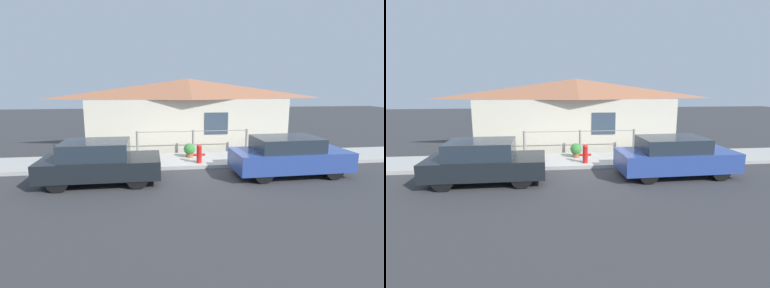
{
  "view_description": "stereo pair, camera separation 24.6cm",
  "coord_description": "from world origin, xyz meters",
  "views": [
    {
      "loc": [
        -1.73,
        -10.59,
        3.09
      ],
      "look_at": [
        -0.29,
        0.3,
        0.9
      ],
      "focal_mm": 28.0,
      "sensor_mm": 36.0,
      "label": 1
    },
    {
      "loc": [
        -1.49,
        -10.62,
        3.09
      ],
      "look_at": [
        -0.29,
        0.3,
        0.9
      ],
      "focal_mm": 28.0,
      "sensor_mm": 36.0,
      "label": 2
    }
  ],
  "objects": [
    {
      "name": "fence",
      "position": [
        0.0,
        2.1,
        0.7
      ],
      "size": [
        4.9,
        0.1,
        1.02
      ],
      "color": "gray",
      "rests_on": "sidewalk"
    },
    {
      "name": "car_left",
      "position": [
        -3.42,
        -1.11,
        0.68
      ],
      "size": [
        3.71,
        1.76,
        1.35
      ],
      "rotation": [
        0.0,
        0.0,
        0.01
      ],
      "color": "black",
      "rests_on": "ground_plane"
    },
    {
      "name": "car_right",
      "position": [
        2.88,
        -1.11,
        0.68
      ],
      "size": [
        3.98,
        1.79,
        1.34
      ],
      "rotation": [
        0.0,
        0.0,
        0.03
      ],
      "color": "#2D4793",
      "rests_on": "ground_plane"
    },
    {
      "name": "ground_plane",
      "position": [
        0.0,
        0.0,
        0.0
      ],
      "size": [
        60.0,
        60.0,
        0.0
      ],
      "primitive_type": "plane",
      "color": "#38383A"
    },
    {
      "name": "potted_plant_near_hydrant",
      "position": [
        -0.25,
        1.38,
        0.44
      ],
      "size": [
        0.48,
        0.48,
        0.57
      ],
      "color": "#9E5638",
      "rests_on": "sidewalk"
    },
    {
      "name": "sidewalk",
      "position": [
        0.0,
        1.12,
        0.07
      ],
      "size": [
        24.0,
        2.25,
        0.14
      ],
      "color": "#B2AFA8",
      "rests_on": "ground_plane"
    },
    {
      "name": "house",
      "position": [
        0.0,
        3.82,
        2.69
      ],
      "size": [
        9.77,
        2.23,
        3.37
      ],
      "color": "beige",
      "rests_on": "ground_plane"
    },
    {
      "name": "fire_hydrant",
      "position": [
        -0.0,
        0.41,
        0.51
      ],
      "size": [
        0.46,
        0.21,
        0.73
      ],
      "color": "red",
      "rests_on": "sidewalk"
    },
    {
      "name": "potted_plant_by_fence",
      "position": [
        -3.73,
        1.5,
        0.56
      ],
      "size": [
        0.6,
        0.6,
        0.74
      ],
      "color": "brown",
      "rests_on": "sidewalk"
    }
  ]
}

